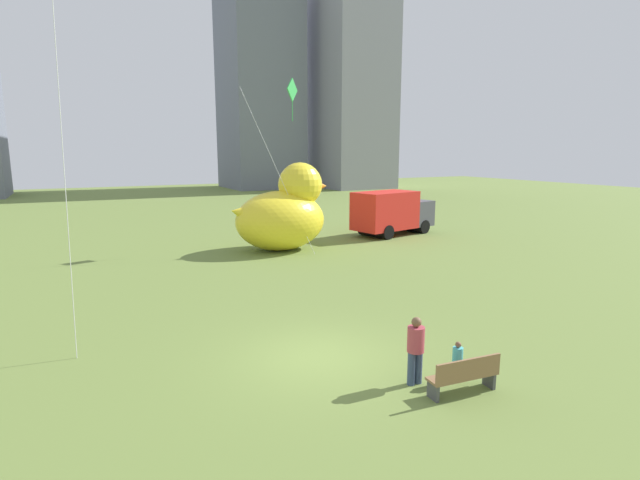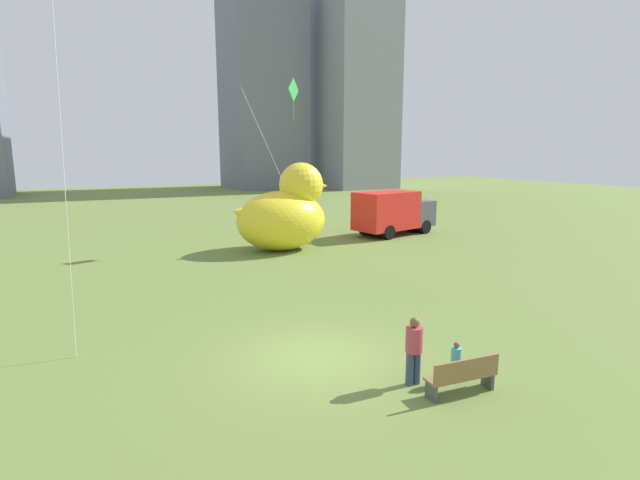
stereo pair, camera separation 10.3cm
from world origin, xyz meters
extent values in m
plane|color=olive|center=(0.00, 0.00, 0.00)|extent=(140.00, 140.00, 0.00)
cube|color=olive|center=(2.03, -3.24, 0.42)|extent=(1.75, 0.59, 0.06)
cube|color=olive|center=(2.02, -3.44, 0.68)|extent=(1.72, 0.20, 0.45)
cube|color=#47474C|center=(1.25, -3.18, 0.20)|extent=(0.11, 0.38, 0.39)
cube|color=#47474C|center=(2.81, -3.31, 0.20)|extent=(0.11, 0.38, 0.39)
cylinder|color=#38476B|center=(1.25, -2.39, 0.40)|extent=(0.19, 0.19, 0.81)
cylinder|color=#38476B|center=(1.45, -2.39, 0.40)|extent=(0.19, 0.19, 0.81)
cylinder|color=#B23F4C|center=(1.35, -2.39, 1.11)|extent=(0.40, 0.40, 0.61)
sphere|color=brown|center=(1.35, -2.39, 1.53)|extent=(0.24, 0.24, 0.24)
cylinder|color=silver|center=(2.25, -2.76, 0.25)|extent=(0.11, 0.11, 0.49)
cylinder|color=silver|center=(2.38, -2.76, 0.25)|extent=(0.11, 0.11, 0.49)
cylinder|color=#4CBFC6|center=(2.31, -2.76, 0.68)|extent=(0.25, 0.25, 0.37)
sphere|color=brown|center=(2.31, -2.76, 0.94)|extent=(0.14, 0.14, 0.14)
ellipsoid|color=yellow|center=(4.62, 13.84, 1.64)|extent=(5.04, 3.72, 3.28)
sphere|color=yellow|center=(5.83, 13.84, 3.58)|extent=(2.45, 2.45, 2.45)
cone|color=orange|center=(6.93, 13.84, 3.46)|extent=(1.10, 1.10, 1.10)
cone|color=yellow|center=(2.43, 13.84, 2.19)|extent=(1.50, 1.31, 1.58)
cube|color=red|center=(12.39, 15.09, 1.65)|extent=(4.54, 3.16, 2.40)
cube|color=#4C4C56|center=(15.19, 15.73, 1.29)|extent=(2.08, 2.60, 1.68)
cylinder|color=black|center=(15.00, 15.68, 0.45)|extent=(1.41, 2.54, 0.90)
cylinder|color=black|center=(11.55, 14.90, 0.45)|extent=(1.41, 2.54, 0.90)
cube|color=slate|center=(20.00, 58.71, 13.97)|extent=(9.96, 11.39, 27.95)
cube|color=gray|center=(32.00, 52.75, 17.07)|extent=(9.45, 10.73, 34.14)
cylinder|color=silver|center=(4.35, 13.50, 4.39)|extent=(2.92, 3.11, 8.78)
cube|color=green|center=(5.89, 14.95, 8.77)|extent=(1.00, 0.87, 1.27)
cylinder|color=green|center=(5.89, 14.95, 7.87)|extent=(0.04, 0.04, 1.60)
camera|label=1|loc=(-5.58, -11.10, 5.46)|focal=27.67mm
camera|label=2|loc=(-5.48, -11.15, 5.46)|focal=27.67mm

